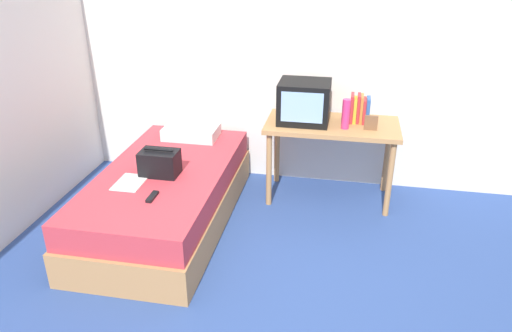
# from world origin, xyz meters

# --- Properties ---
(ground_plane) EXTENTS (8.00, 8.00, 0.00)m
(ground_plane) POSITION_xyz_m (0.00, 0.00, 0.00)
(ground_plane) COLOR #2D4784
(wall_back) EXTENTS (5.20, 0.10, 2.60)m
(wall_back) POSITION_xyz_m (0.00, 2.00, 1.30)
(wall_back) COLOR silver
(wall_back) RESTS_ON ground
(bed) EXTENTS (1.00, 2.00, 0.49)m
(bed) POSITION_xyz_m (-0.82, 0.89, 0.24)
(bed) COLOR #B27F4C
(bed) RESTS_ON ground
(desk) EXTENTS (1.16, 0.60, 0.73)m
(desk) POSITION_xyz_m (0.49, 1.59, 0.64)
(desk) COLOR #B27F4C
(desk) RESTS_ON ground
(tv) EXTENTS (0.44, 0.39, 0.36)m
(tv) POSITION_xyz_m (0.24, 1.59, 0.91)
(tv) COLOR black
(tv) RESTS_ON desk
(water_bottle) EXTENTS (0.07, 0.07, 0.26)m
(water_bottle) POSITION_xyz_m (0.60, 1.49, 0.86)
(water_bottle) COLOR #E53372
(water_bottle) RESTS_ON desk
(book_row) EXTENTS (0.17, 0.16, 0.25)m
(book_row) POSITION_xyz_m (0.72, 1.67, 0.85)
(book_row) COLOR #B72D33
(book_row) RESTS_ON desk
(picture_frame) EXTENTS (0.11, 0.02, 0.13)m
(picture_frame) POSITION_xyz_m (0.82, 1.49, 0.80)
(picture_frame) COLOR brown
(picture_frame) RESTS_ON desk
(pillow) EXTENTS (0.50, 0.32, 0.11)m
(pillow) POSITION_xyz_m (-0.82, 1.62, 0.55)
(pillow) COLOR silver
(pillow) RESTS_ON bed
(handbag) EXTENTS (0.30, 0.20, 0.22)m
(handbag) POSITION_xyz_m (-0.82, 0.81, 0.59)
(handbag) COLOR black
(handbag) RESTS_ON bed
(magazine) EXTENTS (0.21, 0.29, 0.01)m
(magazine) POSITION_xyz_m (-0.99, 0.62, 0.50)
(magazine) COLOR white
(magazine) RESTS_ON bed
(remote_dark) EXTENTS (0.04, 0.16, 0.02)m
(remote_dark) POSITION_xyz_m (-0.73, 0.42, 0.50)
(remote_dark) COLOR black
(remote_dark) RESTS_ON bed
(remote_silver) EXTENTS (0.04, 0.14, 0.02)m
(remote_silver) POSITION_xyz_m (-1.08, 1.12, 0.50)
(remote_silver) COLOR #B7B7BC
(remote_silver) RESTS_ON bed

